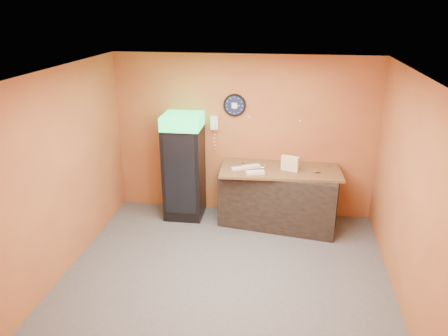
# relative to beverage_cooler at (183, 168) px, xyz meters

# --- Properties ---
(floor) EXTENTS (4.50, 4.50, 0.00)m
(floor) POSITION_rel_beverage_cooler_xyz_m (0.99, -1.61, -0.90)
(floor) COLOR #47474C
(floor) RESTS_ON ground
(back_wall) EXTENTS (4.50, 0.02, 2.80)m
(back_wall) POSITION_rel_beverage_cooler_xyz_m (0.99, 0.39, 0.50)
(back_wall) COLOR #B26B32
(back_wall) RESTS_ON floor
(left_wall) EXTENTS (0.02, 4.00, 2.80)m
(left_wall) POSITION_rel_beverage_cooler_xyz_m (-1.26, -1.61, 0.50)
(left_wall) COLOR #B26B32
(left_wall) RESTS_ON floor
(right_wall) EXTENTS (0.02, 4.00, 2.80)m
(right_wall) POSITION_rel_beverage_cooler_xyz_m (3.24, -1.61, 0.50)
(right_wall) COLOR #B26B32
(right_wall) RESTS_ON floor
(ceiling) EXTENTS (4.50, 4.00, 0.02)m
(ceiling) POSITION_rel_beverage_cooler_xyz_m (0.99, -1.61, 1.90)
(ceiling) COLOR white
(ceiling) RESTS_ON back_wall
(beverage_cooler) EXTENTS (0.66, 0.67, 1.84)m
(beverage_cooler) POSITION_rel_beverage_cooler_xyz_m (0.00, 0.00, 0.00)
(beverage_cooler) COLOR black
(beverage_cooler) RESTS_ON floor
(prep_counter) EXTENTS (2.03, 1.13, 0.96)m
(prep_counter) POSITION_rel_beverage_cooler_xyz_m (1.66, -0.04, -0.42)
(prep_counter) COLOR black
(prep_counter) RESTS_ON floor
(wall_clock) EXTENTS (0.38, 0.06, 0.38)m
(wall_clock) POSITION_rel_beverage_cooler_xyz_m (0.83, 0.36, 1.05)
(wall_clock) COLOR black
(wall_clock) RESTS_ON back_wall
(wall_phone) EXTENTS (0.13, 0.11, 0.24)m
(wall_phone) POSITION_rel_beverage_cooler_xyz_m (0.49, 0.34, 0.74)
(wall_phone) COLOR white
(wall_phone) RESTS_ON back_wall
(butcher_paper) EXTENTS (2.02, 1.00, 0.04)m
(butcher_paper) POSITION_rel_beverage_cooler_xyz_m (1.66, -0.04, 0.08)
(butcher_paper) COLOR brown
(butcher_paper) RESTS_ON prep_counter
(sub_roll_stack) EXTENTS (0.30, 0.18, 0.24)m
(sub_roll_stack) POSITION_rel_beverage_cooler_xyz_m (1.81, -0.08, 0.22)
(sub_roll_stack) COLOR #F1E5BC
(sub_roll_stack) RESTS_ON butcher_paper
(wrapped_sandwich_left) EXTENTS (0.27, 0.19, 0.04)m
(wrapped_sandwich_left) POSITION_rel_beverage_cooler_xyz_m (0.98, -0.16, 0.12)
(wrapped_sandwich_left) COLOR silver
(wrapped_sandwich_left) RESTS_ON butcher_paper
(wrapped_sandwich_mid) EXTENTS (0.32, 0.20, 0.04)m
(wrapped_sandwich_mid) POSITION_rel_beverage_cooler_xyz_m (1.26, -0.32, 0.12)
(wrapped_sandwich_mid) COLOR silver
(wrapped_sandwich_mid) RESTS_ON butcher_paper
(wrapped_sandwich_right) EXTENTS (0.31, 0.23, 0.04)m
(wrapped_sandwich_right) POSITION_rel_beverage_cooler_xyz_m (1.18, -0.05, 0.12)
(wrapped_sandwich_right) COLOR silver
(wrapped_sandwich_right) RESTS_ON butcher_paper
(kitchen_tool) EXTENTS (0.06, 0.06, 0.06)m
(kitchen_tool) POSITION_rel_beverage_cooler_xyz_m (1.40, -0.04, 0.13)
(kitchen_tool) COLOR silver
(kitchen_tool) RESTS_ON butcher_paper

